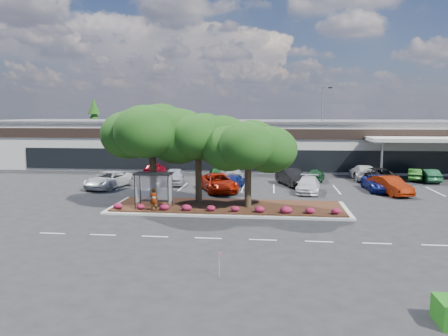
# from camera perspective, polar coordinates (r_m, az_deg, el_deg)

# --- Properties ---
(ground) EXTENTS (160.00, 160.00, 0.00)m
(ground) POSITION_cam_1_polar(r_m,az_deg,el_deg) (29.54, 3.70, -7.10)
(ground) COLOR black
(ground) RESTS_ON ground
(retail_store) EXTENTS (80.40, 25.20, 6.25)m
(retail_store) POSITION_cam_1_polar(r_m,az_deg,el_deg) (62.65, 5.17, 3.38)
(retail_store) COLOR beige
(retail_store) RESTS_ON ground
(landscape_island) EXTENTS (18.00, 6.00, 0.26)m
(landscape_island) POSITION_cam_1_polar(r_m,az_deg,el_deg) (33.53, 0.58, -5.14)
(landscape_island) COLOR #A0A09B
(landscape_island) RESTS_ON ground
(lane_markings) EXTENTS (33.12, 20.06, 0.01)m
(lane_markings) POSITION_cam_1_polar(r_m,az_deg,el_deg) (39.72, 4.17, -3.39)
(lane_markings) COLOR silver
(lane_markings) RESTS_ON ground
(shrub_row) EXTENTS (17.00, 0.80, 0.50)m
(shrub_row) POSITION_cam_1_polar(r_m,az_deg,el_deg) (31.41, 0.20, -5.27)
(shrub_row) COLOR #951C45
(shrub_row) RESTS_ON landscape_island
(bus_shelter) EXTENTS (2.75, 1.55, 2.59)m
(bus_shelter) POSITION_cam_1_polar(r_m,az_deg,el_deg) (33.11, -9.12, -1.55)
(bus_shelter) COLOR black
(bus_shelter) RESTS_ON landscape_island
(island_tree_west) EXTENTS (7.20, 7.20, 7.89)m
(island_tree_west) POSITION_cam_1_polar(r_m,az_deg,el_deg) (34.50, -9.30, 1.97)
(island_tree_west) COLOR #1B3B0F
(island_tree_west) RESTS_ON landscape_island
(island_tree_mid) EXTENTS (6.60, 6.60, 7.32)m
(island_tree_mid) POSITION_cam_1_polar(r_m,az_deg,el_deg) (34.44, -3.36, 1.57)
(island_tree_mid) COLOR #1B3B0F
(island_tree_mid) RESTS_ON landscape_island
(island_tree_east) EXTENTS (5.80, 5.80, 6.50)m
(island_tree_east) POSITION_cam_1_polar(r_m,az_deg,el_deg) (32.56, 3.16, 0.53)
(island_tree_east) COLOR #1B3B0F
(island_tree_east) RESTS_ON landscape_island
(conifer_north_west) EXTENTS (4.40, 4.40, 10.00)m
(conifer_north_west) POSITION_cam_1_polar(r_m,az_deg,el_deg) (80.90, -16.54, 5.28)
(conifer_north_west) COLOR #1B3B0F
(conifer_north_west) RESTS_ON ground
(person_waiting) EXTENTS (0.63, 0.44, 1.66)m
(person_waiting) POSITION_cam_1_polar(r_m,az_deg,el_deg) (32.05, -9.17, -4.04)
(person_waiting) COLOR #594C47
(person_waiting) RESTS_ON landscape_island
(light_pole) EXTENTS (1.38, 0.88, 10.67)m
(light_pole) POSITION_cam_1_polar(r_m,az_deg,el_deg) (57.06, 12.69, 4.47)
(light_pole) COLOR #A0A09B
(light_pole) RESTS_ON ground
(survey_stake) EXTENTS (0.07, 0.14, 1.14)m
(survey_stake) POSITION_cam_1_polar(r_m,az_deg,el_deg) (19.84, -0.56, -12.11)
(survey_stake) COLOR tan
(survey_stake) RESTS_ON ground
(car_0) EXTENTS (4.01, 6.27, 1.61)m
(car_0) POSITION_cam_1_polar(r_m,az_deg,el_deg) (44.13, -14.81, -1.49)
(car_0) COLOR silver
(car_0) RESTS_ON ground
(car_1) EXTENTS (2.63, 4.99, 1.62)m
(car_1) POSITION_cam_1_polar(r_m,az_deg,el_deg) (45.15, -6.48, -1.10)
(car_1) COLOR #A3A6B0
(car_1) RESTS_ON ground
(car_2) EXTENTS (4.71, 6.53, 1.65)m
(car_2) POSITION_cam_1_polar(r_m,az_deg,el_deg) (40.76, -0.77, -1.93)
(car_2) COLOR #9B1704
(car_2) RESTS_ON ground
(car_3) EXTENTS (2.49, 4.23, 1.35)m
(car_3) POSITION_cam_1_polar(r_m,az_deg,el_deg) (42.37, 1.10, -1.79)
(car_3) COLOR navy
(car_3) RESTS_ON ground
(car_4) EXTENTS (3.36, 5.33, 1.66)m
(car_4) POSITION_cam_1_polar(r_m,az_deg,el_deg) (44.67, 8.81, -1.20)
(car_4) COLOR black
(car_4) RESTS_ON ground
(car_5) EXTENTS (2.69, 5.21, 1.44)m
(car_5) POSITION_cam_1_polar(r_m,az_deg,el_deg) (40.99, 10.94, -2.15)
(car_5) COLOR silver
(car_5) RESTS_ON ground
(car_6) EXTENTS (3.36, 5.22, 1.62)m
(car_6) POSITION_cam_1_polar(r_m,az_deg,el_deg) (42.00, 20.85, -2.15)
(car_6) COLOR maroon
(car_6) RESTS_ON ground
(car_7) EXTENTS (2.63, 5.36, 1.47)m
(car_7) POSITION_cam_1_polar(r_m,az_deg,el_deg) (43.45, 19.63, -1.90)
(car_7) COLOR navy
(car_7) RESTS_ON ground
(car_9) EXTENTS (2.12, 4.27, 1.40)m
(car_9) POSITION_cam_1_polar(r_m,az_deg,el_deg) (52.78, -8.99, -0.06)
(car_9) COLOR maroon
(car_9) RESTS_ON ground
(car_10) EXTENTS (2.38, 4.34, 1.40)m
(car_10) POSITION_cam_1_polar(r_m,az_deg,el_deg) (48.44, -0.90, -0.62)
(car_10) COLOR #164B1E
(car_10) RESTS_ON ground
(car_12) EXTENTS (3.88, 5.89, 1.58)m
(car_12) POSITION_cam_1_polar(r_m,az_deg,el_deg) (46.86, 0.75, -0.77)
(car_12) COLOR #B2B2B2
(car_12) RESTS_ON ground
(car_13) EXTENTS (2.35, 4.24, 1.36)m
(car_13) POSITION_cam_1_polar(r_m,az_deg,el_deg) (48.05, 11.92, -0.86)
(car_13) COLOR #184322
(car_13) RESTS_ON ground
(car_14) EXTENTS (2.45, 5.78, 1.66)m
(car_14) POSITION_cam_1_polar(r_m,az_deg,el_deg) (50.03, 17.74, -0.56)
(car_14) COLOR silver
(car_14) RESTS_ON ground
(car_15) EXTENTS (4.21, 6.58, 1.69)m
(car_15) POSITION_cam_1_polar(r_m,az_deg,el_deg) (47.97, 19.15, -0.93)
(car_15) COLOR black
(car_15) RESTS_ON ground
(car_16) EXTENTS (2.49, 4.26, 1.33)m
(car_16) POSITION_cam_1_polar(r_m,az_deg,el_deg) (51.74, 23.67, -0.77)
(car_16) COLOR #174111
(car_16) RESTS_ON ground
(car_17) EXTENTS (1.49, 4.24, 1.39)m
(car_17) POSITION_cam_1_polar(r_m,az_deg,el_deg) (51.30, 25.13, -0.87)
(car_17) COLOR #194929
(car_17) RESTS_ON ground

